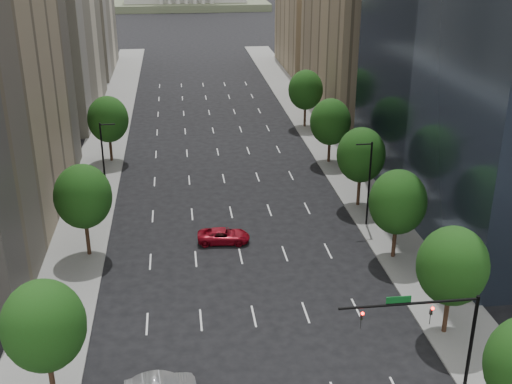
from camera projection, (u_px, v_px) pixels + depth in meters
name	position (u px, v px, depth m)	size (l,w,h in m)	color
sidewalk_left	(83.00, 219.00, 67.06)	(6.00, 200.00, 0.15)	slate
sidewalk_right	(371.00, 204.00, 70.66)	(6.00, 200.00, 0.15)	slate
midrise_cream_left	(42.00, 3.00, 98.62)	(14.00, 30.00, 35.00)	beige
filler_left	(76.00, 27.00, 132.11)	(14.00, 26.00, 18.00)	beige
parking_tan_right	(363.00, 16.00, 102.65)	(14.00, 30.00, 30.00)	#8C7759
filler_right	(317.00, 30.00, 135.56)	(14.00, 26.00, 16.00)	#8C7759
tree_right_1	(452.00, 266.00, 46.33)	(5.20, 5.20, 8.75)	#382316
tree_right_2	(398.00, 202.00, 57.37)	(5.20, 5.20, 8.61)	#382316
tree_right_3	(361.00, 155.00, 68.25)	(5.20, 5.20, 8.89)	#382316
tree_right_4	(330.00, 122.00, 81.23)	(5.20, 5.20, 8.46)	#382316
tree_right_5	(306.00, 90.00, 95.77)	(5.20, 5.20, 8.75)	#382316
tree_left_0	(44.00, 326.00, 39.42)	(5.20, 5.20, 8.75)	#382316
tree_left_1	(83.00, 196.00, 57.65)	(5.20, 5.20, 8.97)	#382316
tree_left_2	(108.00, 119.00, 81.56)	(5.20, 5.20, 8.68)	#382316
streetlight_rn	(369.00, 182.00, 64.01)	(1.70, 0.20, 9.00)	black
streetlight_ln	(104.00, 159.00, 70.05)	(1.70, 0.20, 9.00)	black
traffic_signal	(438.00, 323.00, 40.65)	(9.12, 0.40, 7.38)	black
foothills	(216.00, 4.00, 581.34)	(720.00, 413.00, 263.00)	olive
car_red_far	(224.00, 236.00, 62.12)	(2.32, 5.04, 1.40)	maroon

